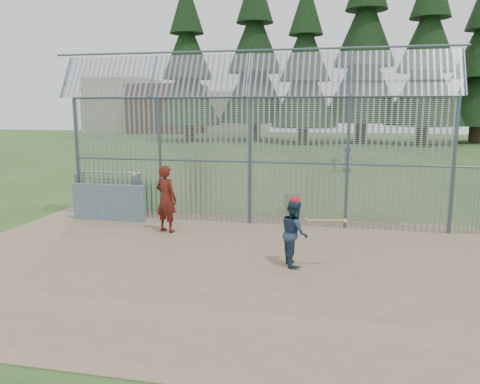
% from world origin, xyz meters
% --- Properties ---
extents(ground, '(120.00, 120.00, 0.00)m').
position_xyz_m(ground, '(0.00, 0.00, 0.00)').
color(ground, '#2D511E').
rests_on(ground, ground).
extents(dirt_infield, '(14.00, 10.00, 0.02)m').
position_xyz_m(dirt_infield, '(0.00, -0.50, 0.01)').
color(dirt_infield, '#756047').
rests_on(dirt_infield, ground).
extents(dugout_wall, '(2.50, 0.12, 1.20)m').
position_xyz_m(dugout_wall, '(-4.60, 2.90, 0.62)').
color(dugout_wall, '#38566B').
rests_on(dugout_wall, dirt_infield).
extents(batter, '(0.80, 0.91, 1.56)m').
position_xyz_m(batter, '(1.78, -0.27, 0.80)').
color(batter, navy).
rests_on(batter, dirt_infield).
extents(onlooker, '(0.86, 0.71, 2.01)m').
position_xyz_m(onlooker, '(-2.23, 1.96, 1.02)').
color(onlooker, maroon).
rests_on(onlooker, dirt_infield).
extents(bg_kid_standing, '(0.94, 0.88, 1.62)m').
position_xyz_m(bg_kid_standing, '(3.24, 17.00, 0.81)').
color(bg_kid_standing, slate).
rests_on(bg_kid_standing, ground).
extents(bg_kid_seated, '(0.62, 0.28, 1.03)m').
position_xyz_m(bg_kid_seated, '(2.56, 16.62, 0.52)').
color(bg_kid_seated, slate).
rests_on(bg_kid_seated, ground).
extents(batting_gear, '(1.32, 0.39, 0.58)m').
position_xyz_m(batting_gear, '(1.96, -0.31, 1.46)').
color(batting_gear, red).
rests_on(batting_gear, ground).
extents(trash_can, '(0.56, 0.56, 0.82)m').
position_xyz_m(trash_can, '(1.14, 5.26, 0.38)').
color(trash_can, gray).
rests_on(trash_can, ground).
extents(bleacher, '(3.00, 0.95, 0.72)m').
position_xyz_m(bleacher, '(-7.67, 8.68, 0.41)').
color(bleacher, slate).
rests_on(bleacher, ground).
extents(backstop_fence, '(20.09, 0.81, 5.30)m').
position_xyz_m(backstop_fence, '(1.81, 3.43, 2.36)').
color(backstop_fence, '#47566B').
rests_on(backstop_fence, ground).
extents(conifer_row, '(38.48, 12.26, 20.20)m').
position_xyz_m(conifer_row, '(1.93, 41.51, 10.83)').
color(conifer_row, '#332319').
rests_on(conifer_row, ground).
extents(distant_buildings, '(26.50, 10.50, 8.00)m').
position_xyz_m(distant_buildings, '(-23.18, 56.49, 3.60)').
color(distant_buildings, brown).
rests_on(distant_buildings, ground).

